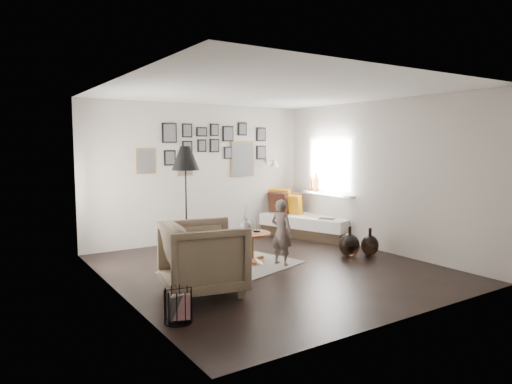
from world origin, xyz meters
TOP-DOWN VIEW (x-y plane):
  - ground at (0.00, 0.00)m, footprint 4.80×4.80m
  - wall_back at (0.00, 2.40)m, footprint 4.50×0.00m
  - wall_front at (0.00, -2.40)m, footprint 4.50×0.00m
  - wall_left at (-2.25, 0.00)m, footprint 0.00×4.80m
  - wall_right at (2.25, 0.00)m, footprint 0.00×4.80m
  - ceiling at (0.00, 0.00)m, footprint 4.80×4.80m
  - door_left at (-2.23, 1.20)m, footprint 0.00×2.14m
  - window_right at (2.18, 1.34)m, footprint 0.15×1.32m
  - gallery_wall at (0.29, 2.38)m, footprint 2.74×0.03m
  - wall_sconce at (1.55, 2.13)m, footprint 0.18×0.36m
  - rug at (-0.44, 0.36)m, footprint 2.22×1.85m
  - pedestal_table at (-0.10, 0.41)m, footprint 0.62×0.62m
  - vase at (-0.18, 0.43)m, footprint 0.18×0.18m
  - candles at (0.01, 0.41)m, footprint 0.11×0.11m
  - daybed at (2.00, 1.66)m, footprint 1.38×2.03m
  - magazine_on_daybed at (2.00, 1.02)m, footprint 0.32×0.35m
  - armchair at (-1.35, -0.45)m, footprint 1.15×1.13m
  - armchair_cushion at (-1.32, -0.40)m, footprint 0.49×0.50m
  - floor_lamp at (-0.95, 0.92)m, footprint 0.42×0.42m
  - magazine_basket at (-2.00, -1.17)m, footprint 0.33×0.33m
  - demijohn_large at (1.48, -0.11)m, footprint 0.34×0.34m
  - demijohn_small at (1.83, -0.23)m, footprint 0.30×0.30m
  - child at (0.23, 0.07)m, footprint 0.35×0.43m

SIDE VIEW (x-z plane):
  - ground at x=0.00m, z-range 0.00..0.00m
  - rug at x=-0.44m, z-range 0.00..0.01m
  - demijohn_small at x=1.83m, z-range -0.06..0.40m
  - magazine_basket at x=-2.00m, z-range 0.00..0.35m
  - demijohn_large at x=1.48m, z-range -0.06..0.45m
  - pedestal_table at x=-0.10m, z-range -0.02..0.47m
  - daybed at x=2.00m, z-range -0.18..0.74m
  - magazine_on_daybed at x=2.00m, z-range 0.42..0.44m
  - armchair at x=-1.35m, z-range 0.00..0.89m
  - armchair_cushion at x=-1.32m, z-range 0.39..0.57m
  - child at x=0.23m, z-range 0.00..1.02m
  - candles at x=0.01m, z-range 0.48..0.71m
  - vase at x=-0.18m, z-range 0.40..0.84m
  - window_right at x=2.18m, z-range 0.28..1.58m
  - door_left at x=-2.23m, z-range -0.02..2.12m
  - wall_back at x=0.00m, z-range -0.95..3.55m
  - wall_front at x=0.00m, z-range -0.95..3.55m
  - wall_left at x=-2.25m, z-range -1.10..3.70m
  - wall_right at x=2.25m, z-range -1.10..3.70m
  - wall_sconce at x=1.55m, z-range 1.38..1.54m
  - floor_lamp at x=-0.95m, z-range 0.66..2.48m
  - gallery_wall at x=0.29m, z-range 1.20..2.28m
  - ceiling at x=0.00m, z-range 2.60..2.60m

